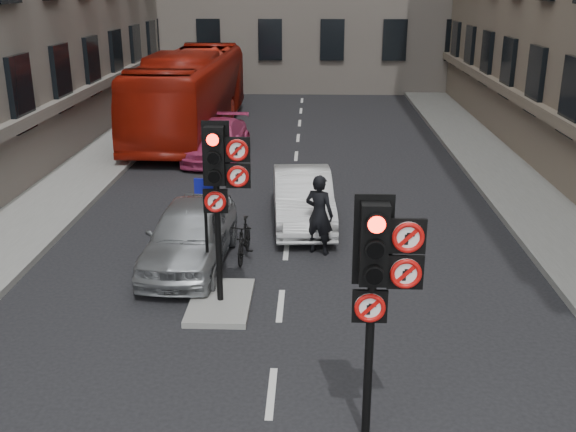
# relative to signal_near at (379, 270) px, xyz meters

# --- Properties ---
(pavement_left) EXTENTS (3.00, 50.00, 0.16)m
(pavement_left) POSITION_rel_signal_near_xyz_m (-8.69, 11.01, -2.50)
(pavement_left) COLOR gray
(pavement_left) RESTS_ON ground
(pavement_right) EXTENTS (3.00, 50.00, 0.16)m
(pavement_right) POSITION_rel_signal_near_xyz_m (5.71, 11.01, -2.50)
(pavement_right) COLOR gray
(pavement_right) RESTS_ON ground
(centre_island) EXTENTS (1.20, 2.00, 0.12)m
(centre_island) POSITION_rel_signal_near_xyz_m (-2.69, 4.01, -2.52)
(centre_island) COLOR gray
(centre_island) RESTS_ON ground
(signal_near) EXTENTS (0.91, 0.40, 3.58)m
(signal_near) POSITION_rel_signal_near_xyz_m (0.00, 0.00, 0.00)
(signal_near) COLOR black
(signal_near) RESTS_ON ground
(signal_far) EXTENTS (0.91, 0.40, 3.58)m
(signal_far) POSITION_rel_signal_near_xyz_m (-2.60, 4.00, 0.12)
(signal_far) COLOR black
(signal_far) RESTS_ON centre_island
(car_silver) EXTENTS (1.91, 4.35, 1.46)m
(car_silver) POSITION_rel_signal_near_xyz_m (-3.62, 6.01, -1.85)
(car_silver) COLOR #95989C
(car_silver) RESTS_ON ground
(car_white) EXTENTS (1.80, 4.35, 1.40)m
(car_white) POSITION_rel_signal_near_xyz_m (-1.13, 8.85, -1.88)
(car_white) COLOR silver
(car_white) RESTS_ON ground
(car_pink) EXTENTS (2.23, 4.70, 1.32)m
(car_pink) POSITION_rel_signal_near_xyz_m (-4.34, 15.63, -1.92)
(car_pink) COLOR #C2396E
(car_pink) RESTS_ON ground
(bus_red) EXTENTS (3.20, 12.23, 3.39)m
(bus_red) POSITION_rel_signal_near_xyz_m (-5.99, 19.80, -0.89)
(bus_red) COLOR #9A170B
(bus_red) RESTS_ON ground
(motorcycle) EXTENTS (0.55, 1.60, 0.94)m
(motorcycle) POSITION_rel_signal_near_xyz_m (-2.44, 6.39, -2.11)
(motorcycle) COLOR black
(motorcycle) RESTS_ON ground
(motorcyclist) EXTENTS (0.83, 0.71, 1.92)m
(motorcyclist) POSITION_rel_signal_near_xyz_m (-0.71, 6.79, -1.62)
(motorcyclist) COLOR black
(motorcyclist) RESTS_ON ground
(info_sign) EXTENTS (0.40, 0.14, 2.30)m
(info_sign) POSITION_rel_signal_near_xyz_m (-3.04, 4.74, -0.98)
(info_sign) COLOR black
(info_sign) RESTS_ON centre_island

